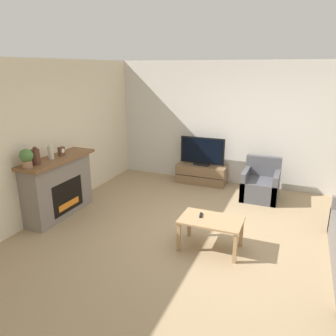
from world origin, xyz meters
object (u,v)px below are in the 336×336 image
mantel_vase_centre_left (51,152)px  coffee_table (211,224)px  armchair (261,185)px  remote (201,215)px  mantel_vase_left (36,156)px  mantel_clock (61,151)px  tv (202,152)px  fireplace (58,186)px  tv_stand (202,174)px  potted_plant (26,157)px

mantel_vase_centre_left → coffee_table: size_ratio=0.29×
armchair → remote: armchair is taller
mantel_vase_left → remote: 2.75m
armchair → coffee_table: armchair is taller
mantel_clock → coffee_table: size_ratio=0.17×
mantel_vase_left → tv: (1.85, 3.03, -0.48)m
mantel_clock → remote: mantel_clock is taller
tv → mantel_vase_left: bearing=-121.4°
mantel_clock → tv: (1.85, 2.43, -0.42)m
mantel_vase_centre_left → remote: (2.62, 0.07, -0.71)m
fireplace → mantel_vase_centre_left: (0.02, -0.11, 0.65)m
tv → coffee_table: (0.94, -2.68, -0.33)m
mantel_vase_left → mantel_vase_centre_left: 0.34m
fireplace → tv_stand: (1.87, 2.58, -0.33)m
mantel_vase_left → tv: 3.59m
potted_plant → mantel_vase_left: bearing=90.0°
armchair → mantel_clock: bearing=-147.7°
tv → armchair: tv is taller
coffee_table → mantel_vase_left: bearing=-172.8°
fireplace → tv_stand: size_ratio=1.34×
coffee_table → fireplace: bearing=178.0°
tv → armchair: (1.36, -0.40, -0.46)m
mantel_clock → tv_stand: 3.20m
tv_stand → mantel_clock: bearing=-127.2°
coffee_table → tv: bearing=109.4°
mantel_vase_left → fireplace: bearing=92.1°
tv → remote: size_ratio=6.50×
potted_plant → tv_stand: 3.86m
mantel_vase_centre_left → armchair: bearing=35.6°
coffee_table → remote: (-0.17, 0.05, 0.08)m
tv_stand → armchair: 1.42m
fireplace → mantel_vase_left: 0.80m
fireplace → remote: bearing=-1.0°
tv_stand → coffee_table: coffee_table is taller
mantel_vase_left → mantel_clock: 0.61m
potted_plant → remote: (2.62, 0.60, -0.76)m
mantel_vase_left → potted_plant: size_ratio=0.99×
fireplace → tv_stand: 3.21m
tv_stand → tv: bearing=-90.0°
fireplace → potted_plant: 0.94m
mantel_clock → coffee_table: mantel_clock is taller
tv → armchair: bearing=-16.4°
potted_plant → coffee_table: 2.96m
mantel_vase_left → armchair: size_ratio=0.36×
fireplace → tv: bearing=54.1°
mantel_vase_left → potted_plant: 0.19m
fireplace → remote: size_ratio=9.72×
mantel_vase_centre_left → potted_plant: bearing=-90.0°
mantel_vase_left → mantel_clock: (0.00, 0.60, -0.06)m
mantel_vase_left → tv_stand: size_ratio=0.26×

